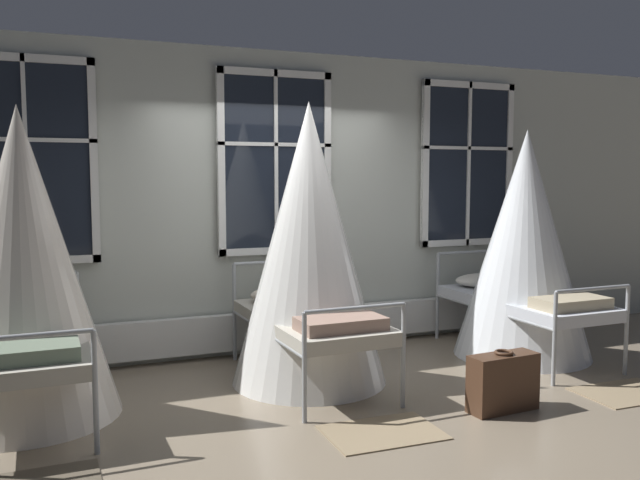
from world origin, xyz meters
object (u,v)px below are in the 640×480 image
Objects in this scene: cot_first at (23,268)px; suitcase_dark at (503,382)px; cot_third at (524,247)px; cot_second at (309,248)px.

suitcase_dark is at bearing -111.04° from cot_first.
cot_third is at bearing -90.65° from cot_first.
cot_second is 2.29m from cot_third.
cot_first reaches higher than suitcase_dark.
cot_first is 1.03× the size of cot_third.
cot_first is at bearing 89.73° from cot_third.
cot_first is at bearing 156.14° from suitcase_dark.
cot_third is at bearing -91.21° from cot_second.
suitcase_dark is (1.10, -1.26, -0.96)m from cot_second.
cot_second is at bearing -90.32° from cot_first.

